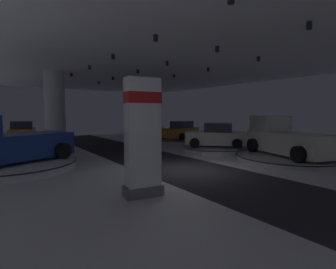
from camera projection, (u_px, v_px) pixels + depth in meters
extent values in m
cube|color=silver|center=(189.00, 170.00, 12.31)|extent=(24.00, 44.00, 0.05)
cube|color=#232328|center=(189.00, 170.00, 12.30)|extent=(4.40, 44.00, 0.01)
cube|color=silver|center=(190.00, 53.00, 11.83)|extent=(24.00, 44.00, 0.10)
cylinder|color=black|center=(156.00, 38.00, 8.74)|extent=(0.16, 0.16, 0.22)
cylinder|color=black|center=(113.00, 57.00, 11.67)|extent=(0.16, 0.16, 0.22)
cylinder|color=black|center=(89.00, 67.00, 14.42)|extent=(0.16, 0.16, 0.22)
cylinder|color=black|center=(71.00, 75.00, 17.24)|extent=(0.16, 0.16, 0.22)
cylinder|color=black|center=(62.00, 80.00, 19.96)|extent=(0.16, 0.16, 0.22)
cylinder|color=black|center=(309.00, 26.00, 7.49)|extent=(0.16, 0.16, 0.22)
cylinder|color=black|center=(217.00, 49.00, 10.27)|extent=(0.16, 0.16, 0.22)
cylinder|color=black|center=(167.00, 64.00, 13.28)|extent=(0.16, 0.16, 0.22)
cylinder|color=black|center=(138.00, 71.00, 15.85)|extent=(0.16, 0.16, 0.22)
cylinder|color=black|center=(113.00, 78.00, 19.05)|extent=(0.16, 0.16, 0.22)
cylinder|color=black|center=(99.00, 83.00, 21.92)|extent=(0.16, 0.16, 0.22)
cylinder|color=black|center=(258.00, 59.00, 12.16)|extent=(0.16, 0.16, 0.22)
cylinder|color=black|center=(208.00, 69.00, 15.10)|extent=(0.16, 0.16, 0.22)
cylinder|color=black|center=(174.00, 76.00, 17.79)|extent=(0.16, 0.16, 0.22)
cylinder|color=black|center=(151.00, 81.00, 20.54)|extent=(0.16, 0.16, 0.22)
cylinder|color=black|center=(131.00, 84.00, 23.17)|extent=(0.16, 0.16, 0.22)
cylinder|color=silver|center=(55.00, 113.00, 17.20)|extent=(1.29, 1.29, 5.50)
cube|color=slate|center=(143.00, 191.00, 8.47)|extent=(1.35, 0.82, 0.35)
cube|color=white|center=(143.00, 133.00, 8.31)|extent=(1.17, 0.71, 3.53)
cube|color=red|center=(142.00, 98.00, 8.21)|extent=(1.20, 0.74, 0.36)
cylinder|color=#B7B7BC|center=(181.00, 140.00, 24.94)|extent=(5.30, 5.30, 0.23)
cylinder|color=black|center=(181.00, 139.00, 24.93)|extent=(5.40, 5.40, 0.05)
cube|color=#B77519|center=(181.00, 132.00, 24.88)|extent=(4.56, 3.14, 0.90)
cube|color=#2D3842|center=(182.00, 125.00, 24.94)|extent=(2.32, 2.12, 0.70)
cylinder|color=black|center=(182.00, 137.00, 23.17)|extent=(0.71, 0.44, 0.68)
cylinder|color=black|center=(164.00, 136.00, 24.31)|extent=(0.71, 0.44, 0.68)
cylinder|color=black|center=(197.00, 135.00, 25.50)|extent=(0.71, 0.44, 0.68)
cylinder|color=black|center=(180.00, 134.00, 26.64)|extent=(0.71, 0.44, 0.68)
sphere|color=white|center=(174.00, 133.00, 22.91)|extent=(0.18, 0.18, 0.18)
sphere|color=white|center=(165.00, 132.00, 23.47)|extent=(0.18, 0.18, 0.18)
cylinder|color=#B7B7BC|center=(23.00, 143.00, 21.69)|extent=(4.83, 4.83, 0.35)
cylinder|color=black|center=(23.00, 141.00, 21.67)|extent=(4.93, 4.93, 0.05)
cube|color=#B77519|center=(23.00, 134.00, 21.62)|extent=(2.49, 4.44, 0.90)
cube|color=#2D3842|center=(22.00, 125.00, 21.42)|extent=(1.86, 2.14, 0.70)
cylinder|color=black|center=(12.00, 136.00, 22.51)|extent=(0.33, 0.71, 0.68)
cylinder|color=black|center=(37.00, 135.00, 23.35)|extent=(0.33, 0.71, 0.68)
cylinder|color=black|center=(7.00, 139.00, 19.93)|extent=(0.33, 0.71, 0.68)
cylinder|color=black|center=(35.00, 138.00, 20.77)|extent=(0.33, 0.71, 0.68)
sphere|color=white|center=(19.00, 131.00, 23.26)|extent=(0.18, 0.18, 0.18)
sphere|color=white|center=(31.00, 131.00, 23.68)|extent=(0.18, 0.18, 0.18)
cylinder|color=#B7B7BC|center=(215.00, 149.00, 18.37)|extent=(4.51, 4.51, 0.33)
cylinder|color=black|center=(215.00, 147.00, 18.36)|extent=(4.60, 4.60, 0.05)
cube|color=silver|center=(215.00, 138.00, 18.31)|extent=(4.27, 4.22, 0.90)
cube|color=#2D3842|center=(218.00, 128.00, 18.22)|extent=(2.45, 2.44, 0.70)
cylinder|color=black|center=(195.00, 143.00, 17.58)|extent=(0.64, 0.63, 0.68)
cylinder|color=black|center=(196.00, 140.00, 19.55)|extent=(0.64, 0.63, 0.68)
cylinder|color=black|center=(237.00, 144.00, 17.11)|extent=(0.64, 0.63, 0.68)
cylinder|color=black|center=(234.00, 141.00, 19.08)|extent=(0.64, 0.63, 0.68)
sphere|color=white|center=(186.00, 137.00, 18.15)|extent=(0.18, 0.18, 0.18)
sphere|color=white|center=(187.00, 135.00, 19.12)|extent=(0.18, 0.18, 0.18)
cylinder|color=#B7B7BC|center=(289.00, 158.00, 14.86)|extent=(5.86, 5.86, 0.27)
cylinder|color=black|center=(289.00, 156.00, 14.85)|extent=(5.98, 5.98, 0.05)
cube|color=silver|center=(289.00, 143.00, 14.79)|extent=(3.57, 5.68, 1.20)
cube|color=silver|center=(270.00, 124.00, 16.31)|extent=(2.32, 2.19, 1.00)
cube|color=#28333D|center=(276.00, 124.00, 15.83)|extent=(1.69, 0.59, 0.75)
cylinder|color=black|center=(252.00, 145.00, 16.22)|extent=(0.52, 0.89, 0.84)
cylinder|color=black|center=(283.00, 144.00, 16.93)|extent=(0.52, 0.89, 0.84)
cylinder|color=black|center=(298.00, 154.00, 12.70)|extent=(0.52, 0.89, 0.84)
cylinder|color=black|center=(334.00, 152.00, 13.41)|extent=(0.52, 0.89, 0.84)
cylinder|color=silver|center=(15.00, 166.00, 12.34)|extent=(5.57, 5.57, 0.36)
cylinder|color=black|center=(14.00, 163.00, 12.32)|extent=(5.68, 5.68, 0.05)
cube|color=navy|center=(14.00, 147.00, 12.26)|extent=(5.70, 3.96, 1.20)
cylinder|color=black|center=(63.00, 151.00, 13.20)|extent=(0.88, 0.58, 0.84)
cylinder|color=black|center=(38.00, 147.00, 14.47)|extent=(0.88, 0.58, 0.84)
cylinder|color=#333338|center=(145.00, 137.00, 28.24)|extent=(4.43, 4.43, 0.23)
cylinder|color=white|center=(145.00, 136.00, 28.23)|extent=(4.52, 4.52, 0.05)
cube|color=silver|center=(145.00, 130.00, 28.17)|extent=(2.45, 4.43, 0.90)
cube|color=#2D3842|center=(146.00, 123.00, 28.00)|extent=(1.84, 2.12, 0.70)
cylinder|color=black|center=(130.00, 132.00, 28.53)|extent=(0.33, 0.71, 0.68)
cylinder|color=black|center=(144.00, 131.00, 29.91)|extent=(0.33, 0.71, 0.68)
cylinder|color=black|center=(146.00, 134.00, 26.48)|extent=(0.33, 0.71, 0.68)
cylinder|color=black|center=(160.00, 133.00, 27.86)|extent=(0.33, 0.71, 0.68)
sphere|color=white|center=(130.00, 128.00, 29.30)|extent=(0.18, 0.18, 0.18)
sphere|color=white|center=(137.00, 128.00, 29.98)|extent=(0.18, 0.18, 0.18)
cylinder|color=black|center=(147.00, 152.00, 15.46)|extent=(0.14, 0.14, 0.80)
cylinder|color=black|center=(149.00, 151.00, 15.56)|extent=(0.14, 0.14, 0.80)
cylinder|color=#6B665B|center=(148.00, 141.00, 15.45)|extent=(0.32, 0.32, 0.62)
sphere|color=beige|center=(148.00, 134.00, 15.42)|extent=(0.22, 0.22, 0.22)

